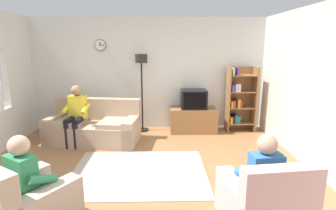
# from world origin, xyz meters

# --- Properties ---
(ground_plane) EXTENTS (12.00, 12.00, 0.00)m
(ground_plane) POSITION_xyz_m (0.00, 0.00, 0.00)
(ground_plane) COLOR #9E6B42
(back_wall_assembly) EXTENTS (6.20, 0.17, 2.70)m
(back_wall_assembly) POSITION_xyz_m (-0.00, 2.66, 1.35)
(back_wall_assembly) COLOR silver
(back_wall_assembly) RESTS_ON ground_plane
(right_wall) EXTENTS (0.12, 5.80, 2.70)m
(right_wall) POSITION_xyz_m (2.86, 0.00, 1.35)
(right_wall) COLOR silver
(right_wall) RESTS_ON ground_plane
(couch) EXTENTS (2.00, 1.12, 0.90)m
(couch) POSITION_xyz_m (-1.14, 1.60, 0.31)
(couch) COLOR tan
(couch) RESTS_ON ground_plane
(tv_stand) EXTENTS (1.10, 0.56, 0.59)m
(tv_stand) POSITION_xyz_m (1.07, 2.25, 0.29)
(tv_stand) COLOR olive
(tv_stand) RESTS_ON ground_plane
(tv) EXTENTS (0.60, 0.49, 0.44)m
(tv) POSITION_xyz_m (1.07, 2.23, 0.81)
(tv) COLOR black
(tv) RESTS_ON tv_stand
(bookshelf) EXTENTS (0.68, 0.36, 1.55)m
(bookshelf) POSITION_xyz_m (2.17, 2.32, 0.78)
(bookshelf) COLOR olive
(bookshelf) RESTS_ON ground_plane
(floor_lamp) EXTENTS (0.28, 0.28, 1.85)m
(floor_lamp) POSITION_xyz_m (-0.16, 2.35, 1.45)
(floor_lamp) COLOR black
(floor_lamp) RESTS_ON ground_plane
(armchair_near_window) EXTENTS (1.15, 1.17, 0.90)m
(armchair_near_window) POSITION_xyz_m (-1.19, -1.22, 0.29)
(armchair_near_window) COLOR #BCAD99
(armchair_near_window) RESTS_ON ground_plane
(armchair_near_bookshelf) EXTENTS (0.89, 0.96, 0.90)m
(armchair_near_bookshelf) POSITION_xyz_m (1.44, -1.24, 0.29)
(armchair_near_bookshelf) COLOR beige
(armchair_near_bookshelf) RESTS_ON ground_plane
(area_rug) EXTENTS (2.20, 1.70, 0.01)m
(area_rug) POSITION_xyz_m (-0.06, 0.13, 0.01)
(area_rug) COLOR #AD9E8E
(area_rug) RESTS_ON ground_plane
(person_on_couch) EXTENTS (0.55, 0.57, 1.24)m
(person_on_couch) POSITION_xyz_m (-1.47, 1.49, 0.70)
(person_on_couch) COLOR yellow
(person_on_couch) RESTS_ON ground_plane
(person_in_left_armchair) EXTENTS (0.61, 0.64, 1.12)m
(person_in_left_armchair) POSITION_xyz_m (-1.14, -1.14, 0.60)
(person_in_left_armchair) COLOR #338C59
(person_in_left_armchair) RESTS_ON ground_plane
(person_in_right_armchair) EXTENTS (0.54, 0.57, 1.12)m
(person_in_right_armchair) POSITION_xyz_m (1.43, -1.15, 0.60)
(person_in_right_armchair) COLOR #3372B2
(person_in_right_armchair) RESTS_ON ground_plane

